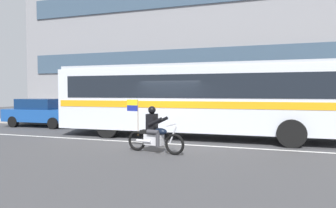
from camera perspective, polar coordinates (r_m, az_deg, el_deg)
name	(u,v)px	position (r m, az deg, el deg)	size (l,w,h in m)	color
ground_plane	(170,141)	(11.78, 0.38, -7.53)	(60.00, 60.00, 0.00)	#3D3D3F
sidewalk_curb	(195,125)	(16.67, 5.48, -4.35)	(28.00, 3.80, 0.15)	#A39E93
lane_center_stripe	(165,144)	(11.22, -0.51, -8.01)	(26.60, 0.14, 0.01)	silver
office_building_facade	(202,32)	(19.21, 6.99, 14.25)	(28.00, 0.89, 11.95)	gray
transit_bus	(202,96)	(12.51, 6.81, 1.71)	(12.95, 2.86, 3.22)	silver
motorcycle_with_rider	(154,133)	(9.48, -2.78, -5.88)	(2.17, 0.70, 1.78)	black
parked_sedan_curbside	(42,112)	(18.28, -24.09, -1.52)	(4.52, 1.92, 1.64)	#194793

